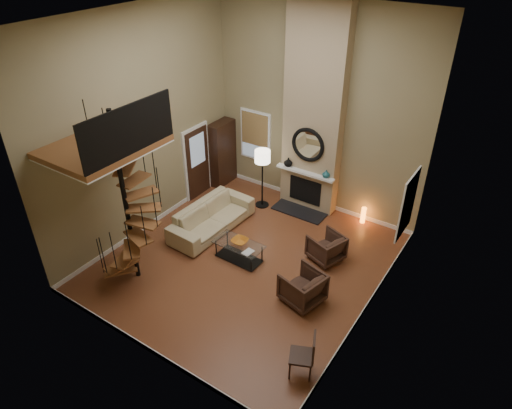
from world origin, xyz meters
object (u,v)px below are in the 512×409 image
Objects in this scene: hutch at (222,154)px; accent_lamp at (363,215)px; coffee_table at (239,249)px; armchair_far at (305,289)px; floor_lamp at (262,161)px; armchair_near at (328,249)px; side_chair at (306,353)px; sofa at (212,217)px.

accent_lamp is (4.49, 0.28, -0.70)m from hutch.
hutch reaches higher than coffee_table.
armchair_far is (4.61, -3.20, -0.60)m from hutch.
armchair_near is at bearing -24.59° from floor_lamp.
side_chair is (0.88, -1.59, 0.17)m from armchair_far.
armchair_near reaches higher than coffee_table.
armchair_near reaches higher than accent_lamp.
hutch is 3.89m from coffee_table.
hutch reaches higher than armchair_far.
sofa is 3.04× the size of armchair_far.
side_chair is at bearing -49.19° from floor_lamp.
armchair_near is 2.12m from coffee_table.
floor_lamp is (-0.85, 2.33, 1.13)m from coffee_table.
hutch is at bearing 138.88° from side_chair.
side_chair is (5.50, -4.80, -0.42)m from hutch.
accent_lamp is 0.49× the size of side_chair.
sofa is 1.42× the size of floor_lamp.
accent_lamp is at bearing 15.33° from floor_lamp.
hutch is 0.82× the size of sofa.
side_chair is (1.00, -5.08, 0.28)m from accent_lamp.
armchair_near is 1.64× the size of accent_lamp.
hutch is 4.76m from armchair_near.
armchair_far is at bearing -43.78° from floor_lamp.
side_chair is at bearing -78.83° from accent_lamp.
coffee_table is 3.61m from accent_lamp.
hutch is at bearing 165.04° from floor_lamp.
side_chair is (1.09, -3.12, 0.17)m from armchair_near.
side_chair is (4.19, -2.61, 0.13)m from sofa.
hutch is 4.46× the size of accent_lamp.
armchair_near is 0.80× the size of side_chair.
coffee_table is (-2.00, 0.40, -0.07)m from armchair_far.
floor_lamp reaches higher than accent_lamp.
floor_lamp is 1.87× the size of side_chair.
hutch reaches higher than sofa.
side_chair reaches higher than coffee_table.
sofa is at bearing 154.67° from coffee_table.
floor_lamp is at bearing -94.72° from armchair_near.
floor_lamp is (0.45, 1.72, 1.02)m from sofa.
hutch is at bearing 132.95° from coffee_table.
sofa is at bearing -142.26° from accent_lamp.
armchair_far is 1.79× the size of accent_lamp.
sofa is at bearing -104.75° from floor_lamp.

